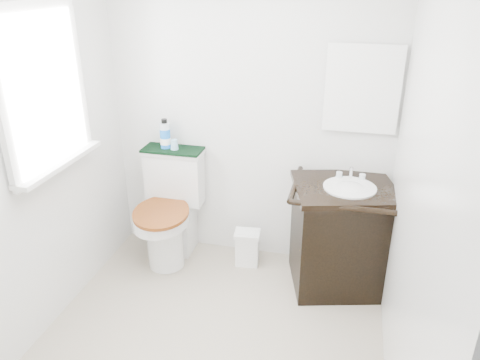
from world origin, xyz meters
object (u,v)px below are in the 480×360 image
at_px(toilet, 171,214).
at_px(cup, 174,144).
at_px(mouthwash_bottle, 165,135).
at_px(trash_bin, 247,247).
at_px(vanity, 341,234).

relative_size(toilet, cup, 11.31).
bearing_deg(mouthwash_bottle, trash_bin, -8.65).
distance_m(vanity, cup, 1.45).
xyz_separation_m(trash_bin, cup, (-0.62, 0.09, 0.81)).
xyz_separation_m(vanity, mouthwash_bottle, (-1.43, 0.19, 0.59)).
bearing_deg(cup, trash_bin, -7.98).
height_order(toilet, vanity, vanity).
distance_m(vanity, trash_bin, 0.79).
distance_m(toilet, mouthwash_bottle, 0.65).
xyz_separation_m(mouthwash_bottle, cup, (0.08, -0.02, -0.07)).
distance_m(mouthwash_bottle, cup, 0.11).
distance_m(toilet, vanity, 1.37).
xyz_separation_m(vanity, trash_bin, (-0.73, 0.09, -0.28)).
bearing_deg(toilet, mouthwash_bottle, 113.57).
height_order(vanity, trash_bin, vanity).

